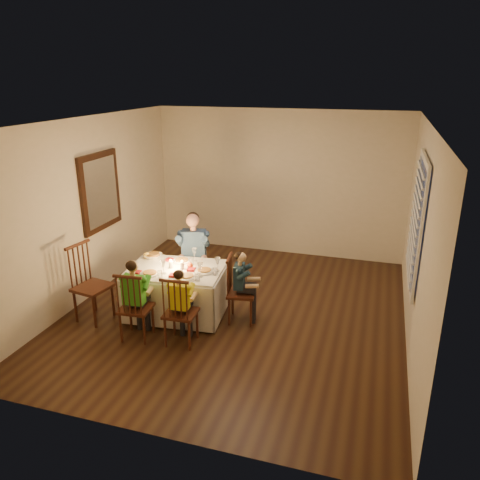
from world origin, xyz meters
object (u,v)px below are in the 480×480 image
(chair_near_left, at_px, (138,337))
(chair_adult, at_px, (195,292))
(chair_near_right, at_px, (182,342))
(child_yellow, at_px, (182,342))
(chair_end, at_px, (241,320))
(chair_extra, at_px, (96,319))
(adult, at_px, (195,292))
(serving_bowl, at_px, (153,256))
(child_green, at_px, (138,337))
(child_teal, at_px, (241,320))
(dining_table, at_px, (176,282))

(chair_near_left, bearing_deg, chair_adult, -103.29)
(chair_near_right, relative_size, child_yellow, 0.94)
(child_yellow, bearing_deg, chair_near_right, 180.00)
(chair_end, relative_size, chair_extra, 0.87)
(adult, bearing_deg, child_yellow, -87.98)
(child_yellow, xyz_separation_m, serving_bowl, (-0.82, 0.93, 0.71))
(chair_near_right, height_order, adult, adult)
(chair_near_left, xyz_separation_m, chair_extra, (-0.78, 0.26, 0.00))
(chair_extra, relative_size, child_yellow, 1.08)
(chair_end, height_order, adult, adult)
(chair_adult, distance_m, chair_near_left, 1.43)
(chair_extra, relative_size, adult, 0.85)
(child_yellow, bearing_deg, child_green, 1.64)
(serving_bowl, bearing_deg, child_yellow, -48.41)
(child_green, bearing_deg, chair_adult, -103.29)
(serving_bowl, bearing_deg, chair_adult, 44.54)
(chair_extra, relative_size, serving_bowl, 4.44)
(child_yellow, distance_m, child_teal, 0.93)
(adult, bearing_deg, child_green, -111.73)
(adult, bearing_deg, serving_bowl, -149.14)
(chair_end, distance_m, child_green, 1.38)
(chair_extra, height_order, adult, adult)
(dining_table, relative_size, chair_near_left, 1.51)
(chair_near_left, relative_size, child_yellow, 0.94)
(adult, xyz_separation_m, child_green, (-0.20, -1.41, 0.00))
(chair_end, bearing_deg, dining_table, 85.63)
(chair_end, height_order, serving_bowl, serving_bowl)
(chair_extra, distance_m, child_green, 0.82)
(child_yellow, bearing_deg, child_teal, -129.08)
(chair_adult, height_order, serving_bowl, serving_bowl)
(adult, relative_size, child_teal, 1.28)
(dining_table, relative_size, chair_adult, 1.51)
(chair_extra, relative_size, child_teal, 1.08)
(chair_near_right, bearing_deg, child_teal, -129.08)
(chair_near_left, distance_m, chair_extra, 0.82)
(dining_table, bearing_deg, chair_near_right, -67.62)
(chair_extra, bearing_deg, chair_end, -63.97)
(child_teal, bearing_deg, chair_end, -0.00)
(dining_table, relative_size, adult, 1.11)
(dining_table, xyz_separation_m, child_yellow, (0.36, -0.68, -0.48))
(chair_adult, distance_m, chair_extra, 1.52)
(serving_bowl, bearing_deg, adult, 44.54)
(dining_table, distance_m, chair_adult, 0.84)
(chair_extra, height_order, child_green, chair_extra)
(chair_near_left, distance_m, chair_near_right, 0.58)
(chair_end, height_order, chair_extra, chair_extra)
(chair_end, bearing_deg, serving_bowl, 73.48)
(adult, bearing_deg, chair_near_right, -87.98)
(chair_end, xyz_separation_m, child_yellow, (-0.54, -0.75, 0.00))
(chair_end, xyz_separation_m, child_teal, (0.00, 0.00, 0.00))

